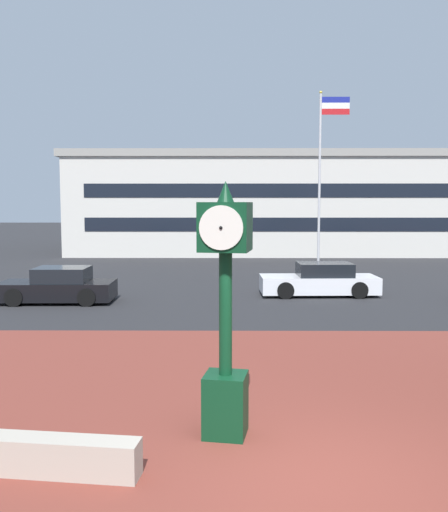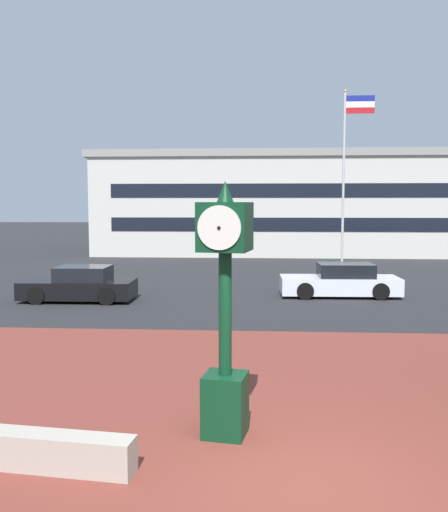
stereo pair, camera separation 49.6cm
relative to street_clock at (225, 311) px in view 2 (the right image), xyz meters
The scene contains 8 objects.
ground_plane 2.63m from the street_clock, 50.71° to the right, with size 200.00×200.00×0.00m, color #262628.
plaza_brick_paving 2.42m from the street_clock, 38.93° to the left, with size 44.00×12.56×0.01m, color brown.
planter_wall 3.43m from the street_clock, 155.28° to the right, with size 3.20×0.40×0.50m, color #ADA393.
street_clock is the anchor object (origin of this frame).
car_street_near 13.36m from the street_clock, 117.43° to the left, with size 4.12×1.95×1.28m.
car_street_mid 13.98m from the street_clock, 74.83° to the left, with size 4.56×1.92×1.28m.
flagpole_primary 20.24m from the street_clock, 76.53° to the left, with size 1.47×0.14×9.00m.
civic_building 36.64m from the street_clock, 82.75° to the left, with size 31.74×15.68×7.15m.
Camera 2 is at (-0.59, -7.07, 3.57)m, focal length 39.64 mm.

